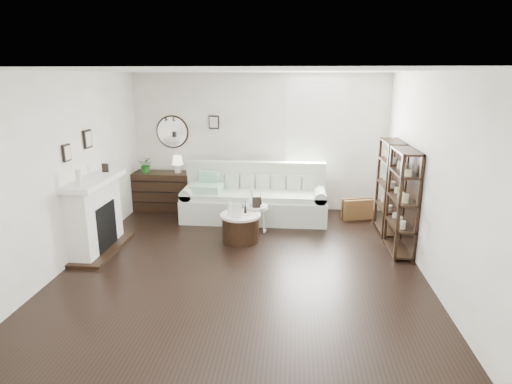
# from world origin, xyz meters

# --- Properties ---
(room) EXTENTS (5.50, 5.50, 5.50)m
(room) POSITION_xyz_m (0.73, 2.70, 1.60)
(room) COLOR black
(room) RESTS_ON ground
(fireplace) EXTENTS (0.50, 1.40, 1.84)m
(fireplace) POSITION_xyz_m (-2.32, 0.30, 0.54)
(fireplace) COLOR white
(fireplace) RESTS_ON ground
(shelf_unit_far) EXTENTS (0.30, 0.80, 1.60)m
(shelf_unit_far) POSITION_xyz_m (2.33, 1.55, 0.80)
(shelf_unit_far) COLOR black
(shelf_unit_far) RESTS_ON ground
(shelf_unit_near) EXTENTS (0.30, 0.80, 1.60)m
(shelf_unit_near) POSITION_xyz_m (2.33, 0.65, 0.80)
(shelf_unit_near) COLOR black
(shelf_unit_near) RESTS_ON ground
(sofa) EXTENTS (2.68, 0.93, 1.04)m
(sofa) POSITION_xyz_m (-0.03, 2.08, 0.34)
(sofa) COLOR #B1BCA7
(sofa) RESTS_ON ground
(quilt) EXTENTS (0.60, 0.51, 0.14)m
(quilt) POSITION_xyz_m (-0.91, 1.95, 0.61)
(quilt) COLOR #217C5F
(quilt) RESTS_ON sofa
(suitcase) EXTENTS (0.60, 0.34, 0.38)m
(suitcase) POSITION_xyz_m (1.92, 2.21, 0.19)
(suitcase) COLOR brown
(suitcase) RESTS_ON ground
(dresser) EXTENTS (1.15, 0.50, 0.77)m
(dresser) POSITION_xyz_m (-1.94, 2.47, 0.38)
(dresser) COLOR black
(dresser) RESTS_ON ground
(table_lamp) EXTENTS (0.23, 0.23, 0.35)m
(table_lamp) POSITION_xyz_m (-1.60, 2.47, 0.94)
(table_lamp) COLOR white
(table_lamp) RESTS_ON dresser
(potted_plant) EXTENTS (0.29, 0.25, 0.32)m
(potted_plant) POSITION_xyz_m (-2.23, 2.42, 0.93)
(potted_plant) COLOR #1C631C
(potted_plant) RESTS_ON dresser
(drum_table) EXTENTS (0.66, 0.66, 0.46)m
(drum_table) POSITION_xyz_m (-0.15, 0.88, 0.23)
(drum_table) COLOR black
(drum_table) RESTS_ON ground
(pedestal_table) EXTENTS (0.41, 0.41, 0.50)m
(pedestal_table) POSITION_xyz_m (0.06, 1.26, 0.46)
(pedestal_table) COLOR white
(pedestal_table) RESTS_ON ground
(eiffel_drum) EXTENTS (0.13, 0.13, 0.21)m
(eiffel_drum) POSITION_xyz_m (-0.08, 0.93, 0.56)
(eiffel_drum) COLOR black
(eiffel_drum) RESTS_ON drum_table
(bottle_drum) EXTENTS (0.06, 0.06, 0.27)m
(bottle_drum) POSITION_xyz_m (-0.32, 0.81, 0.60)
(bottle_drum) COLOR silver
(bottle_drum) RESTS_ON drum_table
(card_frame_drum) EXTENTS (0.17, 0.09, 0.22)m
(card_frame_drum) POSITION_xyz_m (-0.20, 0.72, 0.57)
(card_frame_drum) COLOR silver
(card_frame_drum) RESTS_ON drum_table
(eiffel_ped) EXTENTS (0.12, 0.12, 0.18)m
(eiffel_ped) POSITION_xyz_m (0.15, 1.28, 0.59)
(eiffel_ped) COLOR black
(eiffel_ped) RESTS_ON pedestal_table
(flask_ped) EXTENTS (0.15, 0.15, 0.28)m
(flask_ped) POSITION_xyz_m (-0.01, 1.27, 0.64)
(flask_ped) COLOR silver
(flask_ped) RESTS_ON pedestal_table
(card_frame_ped) EXTENTS (0.14, 0.07, 0.18)m
(card_frame_ped) POSITION_xyz_m (0.08, 1.15, 0.59)
(card_frame_ped) COLOR black
(card_frame_ped) RESTS_ON pedestal_table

